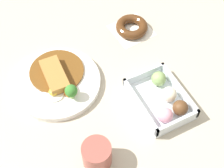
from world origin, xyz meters
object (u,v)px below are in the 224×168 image
donut_box (163,99)px  chocolate_ring_donut (132,27)px  curry_plate (57,81)px  coffee_mug (97,155)px

donut_box → chocolate_ring_donut: 0.29m
chocolate_ring_donut → curry_plate: bearing=107.6°
curry_plate → donut_box: 0.31m
donut_box → curry_plate: bearing=50.7°
donut_box → chocolate_ring_donut: size_ratio=1.42×
coffee_mug → chocolate_ring_donut: bearing=-39.4°
donut_box → chocolate_ring_donut: bearing=-12.0°
chocolate_ring_donut → coffee_mug: 0.46m
donut_box → coffee_mug: coffee_mug is taller
donut_box → chocolate_ring_donut: donut_box is taller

